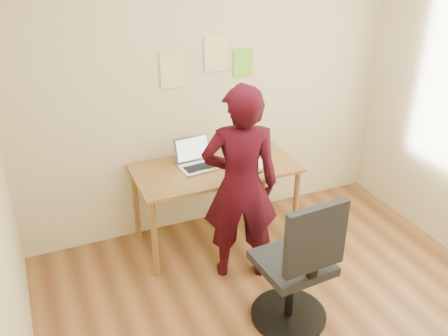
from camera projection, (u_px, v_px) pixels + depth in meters
name	position (u px, v px, depth m)	size (l,w,h in m)	color
room	(319.00, 169.00, 2.91)	(3.58, 3.58, 2.78)	brown
desk	(215.00, 176.00, 4.33)	(1.40, 0.70, 0.74)	olive
laptop	(197.00, 160.00, 4.28)	(0.35, 0.32, 0.24)	#B3B3BA
paper_sheet	(250.00, 161.00, 4.38)	(0.22, 0.31, 0.00)	white
phone	(255.00, 171.00, 4.21)	(0.11, 0.13, 0.01)	black
wall_note_left	(173.00, 71.00, 4.15)	(0.21, 0.00, 0.30)	#F6DD93
wall_note_mid	(216.00, 54.00, 4.24)	(0.21, 0.00, 0.30)	#F6DD93
wall_note_right	(243.00, 63.00, 4.37)	(0.18, 0.00, 0.24)	#80DB31
office_chair	(298.00, 272.00, 3.46)	(0.56, 0.56, 1.08)	black
person	(240.00, 186.00, 3.83)	(0.60, 0.39, 1.64)	black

